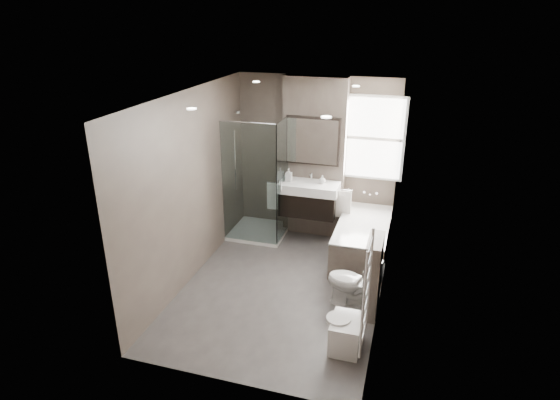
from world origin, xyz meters
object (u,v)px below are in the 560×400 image
at_px(bidet, 345,333).
at_px(bathtub, 363,238).
at_px(toilet, 353,283).
at_px(vanity, 309,198).

bearing_deg(bidet, bathtub, 92.41).
xyz_separation_m(bathtub, toilet, (0.05, -1.32, 0.02)).
bearing_deg(vanity, toilet, -59.46).
bearing_deg(bathtub, toilet, -88.05).
bearing_deg(vanity, bathtub, -19.37).
height_order(vanity, bidet, vanity).
xyz_separation_m(vanity, toilet, (0.97, -1.64, -0.40)).
bearing_deg(vanity, bidet, -67.59).
bearing_deg(bathtub, bidet, -87.59).
bearing_deg(toilet, vanity, -135.95).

